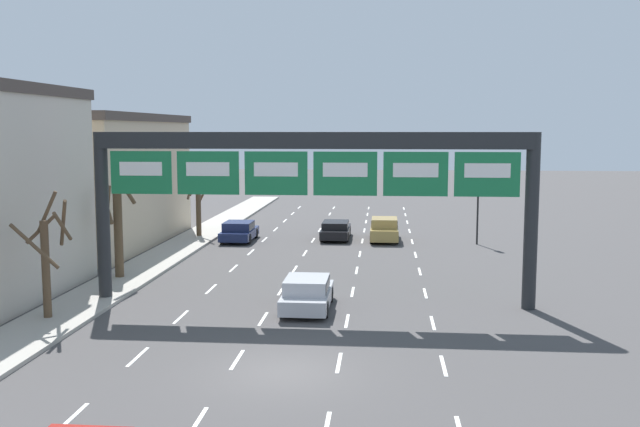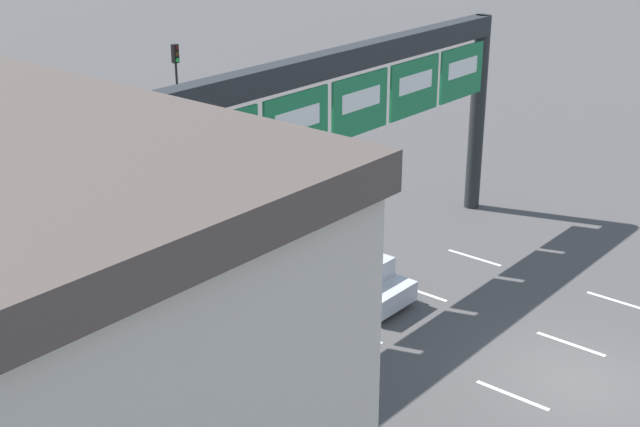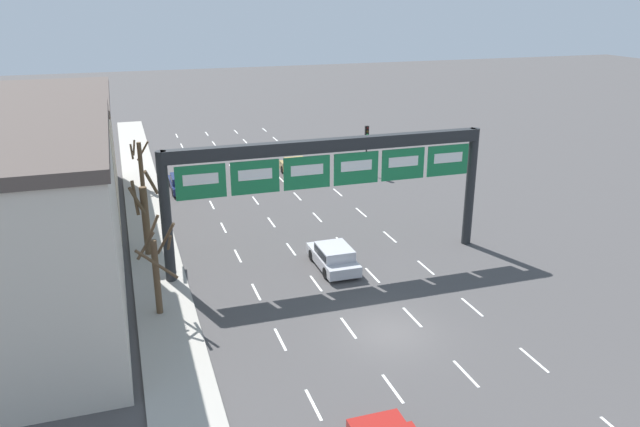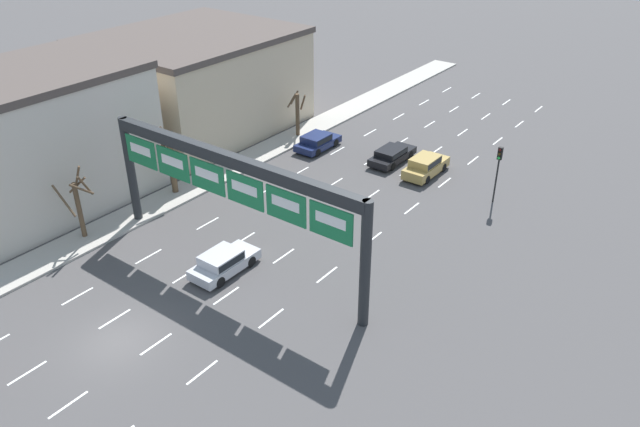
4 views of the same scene
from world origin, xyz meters
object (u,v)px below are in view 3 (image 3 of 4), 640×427
at_px(sign_gantry, 330,168).
at_px(tree_bare_closest, 145,215).
at_px(car_navy, 183,182).
at_px(car_gold, 296,167).
at_px(traffic_light_near_gantry, 367,140).
at_px(car_silver, 334,256).
at_px(tree_bare_third, 140,162).
at_px(car_black, 257,171).
at_px(tree_bare_second, 157,266).

xyz_separation_m(sign_gantry, tree_bare_closest, (-10.00, 4.11, -3.06)).
xyz_separation_m(car_navy, car_gold, (9.64, 1.02, 0.11)).
bearing_deg(car_gold, traffic_light_near_gantry, -9.57).
xyz_separation_m(sign_gantry, car_gold, (3.10, 17.76, -4.86)).
relative_size(car_silver, traffic_light_near_gantry, 1.03).
bearing_deg(tree_bare_third, car_black, 1.61).
relative_size(car_silver, tree_bare_second, 0.89).
bearing_deg(tree_bare_second, tree_bare_third, 89.34).
bearing_deg(tree_bare_second, car_gold, 58.66).
distance_m(car_black, tree_bare_closest, 17.33).
distance_m(car_gold, tree_bare_third, 12.79).
bearing_deg(car_black, car_gold, -8.54).
height_order(sign_gantry, car_gold, sign_gantry).
bearing_deg(tree_bare_third, tree_bare_second, -90.66).
bearing_deg(car_silver, sign_gantry, 85.10).
xyz_separation_m(car_navy, car_black, (6.35, 1.51, -0.05)).
bearing_deg(car_gold, car_silver, -99.65).
distance_m(car_silver, traffic_light_near_gantry, 20.04).
xyz_separation_m(car_silver, tree_bare_third, (-9.53, 18.92, 1.51)).
bearing_deg(car_silver, car_gold, 80.35).
bearing_deg(traffic_light_near_gantry, car_black, 170.80).
bearing_deg(sign_gantry, car_gold, 80.10).
distance_m(car_gold, traffic_light_near_gantry, 6.45).
bearing_deg(car_navy, traffic_light_near_gantry, 0.03).
distance_m(car_navy, tree_bare_third, 3.66).
relative_size(traffic_light_near_gantry, tree_bare_second, 0.86).
bearing_deg(sign_gantry, car_silver, -94.90).
bearing_deg(traffic_light_near_gantry, sign_gantry, -118.46).
distance_m(car_navy, tree_bare_second, 20.62).
distance_m(car_black, car_gold, 3.33).
xyz_separation_m(traffic_light_near_gantry, tree_bare_second, (-18.94, -20.28, -0.43)).
bearing_deg(car_silver, tree_bare_second, -165.13).
distance_m(car_silver, car_gold, 18.96).
distance_m(sign_gantry, tree_bare_second, 10.91).
relative_size(traffic_light_near_gantry, tree_bare_third, 1.09).
distance_m(car_navy, car_black, 6.53).
xyz_separation_m(tree_bare_closest, tree_bare_second, (0.14, -7.63, -0.02)).
relative_size(sign_gantry, car_silver, 4.30).
height_order(sign_gantry, car_navy, sign_gantry).
height_order(car_black, tree_bare_second, tree_bare_second).
bearing_deg(tree_bare_closest, car_navy, 74.69).
height_order(sign_gantry, tree_bare_third, sign_gantry).
relative_size(car_navy, car_silver, 0.97).
bearing_deg(car_gold, car_navy, -173.98).
distance_m(car_silver, tree_bare_closest, 11.28).
height_order(car_navy, tree_bare_third, tree_bare_third).
bearing_deg(tree_bare_third, car_gold, -1.03).
distance_m(car_navy, tree_bare_closest, 13.24).
height_order(car_silver, traffic_light_near_gantry, traffic_light_near_gantry).
relative_size(sign_gantry, car_navy, 4.41).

